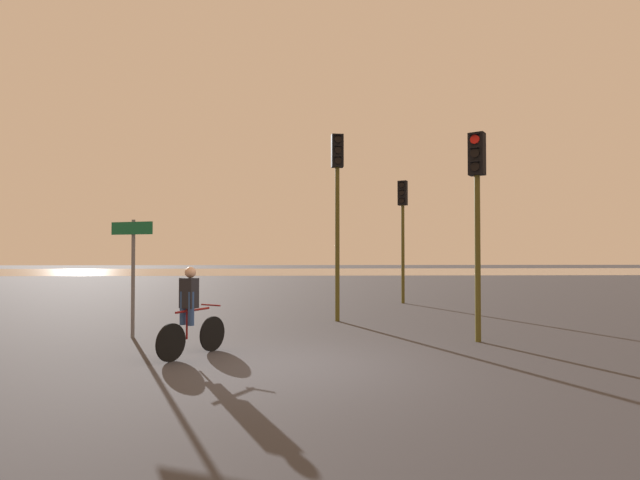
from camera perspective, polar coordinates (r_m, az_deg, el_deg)
The scene contains 7 objects.
ground_plane at distance 8.46m, azimuth -2.36°, elevation -14.27°, with size 120.00×120.00×0.00m, color #333338.
water_strip at distance 46.78m, azimuth -1.94°, elevation -3.61°, with size 80.00×16.00×0.01m, color gray.
traffic_light_far_right at distance 18.54m, azimuth 9.43°, elevation 2.48°, with size 0.39×0.41×4.49m.
traffic_light_center at distance 13.67m, azimuth 1.99°, elevation 5.44°, with size 0.34×0.35×5.10m.
traffic_light_near_right at distance 11.08m, azimuth 17.51°, elevation 4.80°, with size 0.40×0.42×4.41m.
direction_sign_post at distance 11.77m, azimuth -20.63°, elevation -2.21°, with size 1.03×0.44×2.60m.
cyclist at distance 9.37m, azimuth -14.60°, elevation -7.88°, with size 0.92×1.48×1.62m.
Camera 1 is at (0.07, -8.25, 1.90)m, focal length 28.00 mm.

